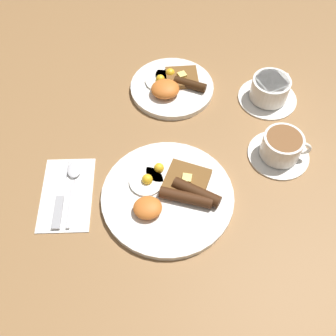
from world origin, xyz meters
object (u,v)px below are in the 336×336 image
(breakfast_plate_far, at_px, (172,86))
(teacup_far, at_px, (270,91))
(teacup_near, at_px, (281,148))
(breakfast_plate_near, at_px, (169,195))
(spoon, at_px, (74,176))
(knife, at_px, (60,197))

(breakfast_plate_far, distance_m, teacup_far, 0.25)
(teacup_far, bearing_deg, teacup_near, -94.64)
(breakfast_plate_near, xyz_separation_m, spoon, (-0.21, 0.07, -0.00))
(spoon, bearing_deg, breakfast_plate_near, -105.21)
(teacup_far, height_order, knife, teacup_far)
(breakfast_plate_near, bearing_deg, teacup_near, 19.21)
(teacup_far, bearing_deg, spoon, -157.08)
(breakfast_plate_near, relative_size, teacup_near, 2.01)
(teacup_near, bearing_deg, breakfast_plate_near, -160.79)
(teacup_far, height_order, spoon, teacup_far)
(teacup_far, xyz_separation_m, knife, (-0.52, -0.26, -0.02))
(breakfast_plate_far, relative_size, knife, 1.26)
(breakfast_plate_far, relative_size, spoon, 1.33)
(breakfast_plate_far, xyz_separation_m, spoon, (-0.24, -0.26, -0.01))
(teacup_near, height_order, knife, teacup_near)
(breakfast_plate_near, height_order, knife, breakfast_plate_near)
(breakfast_plate_far, bearing_deg, breakfast_plate_near, -96.15)
(teacup_far, distance_m, knife, 0.58)
(breakfast_plate_near, height_order, spoon, breakfast_plate_near)
(knife, relative_size, spoon, 1.05)
(breakfast_plate_near, bearing_deg, teacup_far, 44.41)
(knife, height_order, spoon, spoon)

